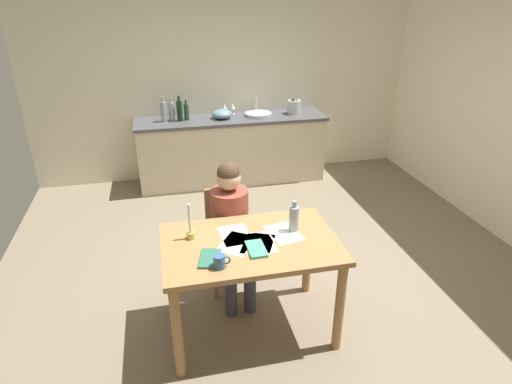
# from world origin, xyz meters

# --- Properties ---
(ground_plane) EXTENTS (5.20, 5.20, 0.04)m
(ground_plane) POSITION_xyz_m (0.00, 0.00, -0.02)
(ground_plane) COLOR #7A6B56
(wall_back) EXTENTS (5.20, 0.12, 2.60)m
(wall_back) POSITION_xyz_m (0.00, 2.60, 1.30)
(wall_back) COLOR silver
(wall_back) RESTS_ON ground
(kitchen_counter) EXTENTS (2.52, 0.64, 0.90)m
(kitchen_counter) POSITION_xyz_m (0.00, 2.24, 0.45)
(kitchen_counter) COLOR beige
(kitchen_counter) RESTS_ON ground
(dining_table) EXTENTS (1.28, 0.82, 0.79)m
(dining_table) POSITION_xyz_m (-0.37, -0.69, 0.67)
(dining_table) COLOR #9E7042
(dining_table) RESTS_ON ground
(chair_at_table) EXTENTS (0.41, 0.41, 0.89)m
(chair_at_table) POSITION_xyz_m (-0.43, -0.04, 0.50)
(chair_at_table) COLOR #9E7042
(chair_at_table) RESTS_ON ground
(person_seated) EXTENTS (0.33, 0.60, 1.19)m
(person_seated) POSITION_xyz_m (-0.42, -0.18, 0.68)
(person_seated) COLOR brown
(person_seated) RESTS_ON ground
(coffee_mug) EXTENTS (0.11, 0.08, 0.09)m
(coffee_mug) POSITION_xyz_m (-0.63, -0.96, 0.84)
(coffee_mug) COLOR #33598C
(coffee_mug) RESTS_ON dining_table
(candlestick) EXTENTS (0.06, 0.06, 0.28)m
(candlestick) POSITION_xyz_m (-0.78, -0.55, 0.87)
(candlestick) COLOR gold
(candlestick) RESTS_ON dining_table
(book_magazine) EXTENTS (0.19, 0.25, 0.02)m
(book_magazine) POSITION_xyz_m (-0.68, -0.85, 0.80)
(book_magazine) COLOR #2C634E
(book_magazine) RESTS_ON dining_table
(book_cookery) EXTENTS (0.13, 0.22, 0.02)m
(book_cookery) POSITION_xyz_m (-0.35, -0.81, 0.80)
(book_cookery) COLOR #449779
(book_cookery) RESTS_ON dining_table
(paper_letter) EXTENTS (0.31, 0.36, 0.00)m
(paper_letter) POSITION_xyz_m (-0.32, -0.73, 0.80)
(paper_letter) COLOR white
(paper_letter) RESTS_ON dining_table
(paper_bill) EXTENTS (0.22, 0.31, 0.00)m
(paper_bill) POSITION_xyz_m (-0.31, -0.72, 0.80)
(paper_bill) COLOR white
(paper_bill) RESTS_ON dining_table
(paper_envelope) EXTENTS (0.24, 0.31, 0.00)m
(paper_envelope) POSITION_xyz_m (-0.46, -0.57, 0.80)
(paper_envelope) COLOR white
(paper_envelope) RESTS_ON dining_table
(paper_receipt) EXTENTS (0.34, 0.36, 0.00)m
(paper_receipt) POSITION_xyz_m (-0.47, -0.69, 0.80)
(paper_receipt) COLOR white
(paper_receipt) RESTS_ON dining_table
(paper_notice) EXTENTS (0.26, 0.33, 0.00)m
(paper_notice) POSITION_xyz_m (-0.10, -0.62, 0.80)
(paper_notice) COLOR white
(paper_notice) RESTS_ON dining_table
(wine_bottle_on_table) EXTENTS (0.07, 0.07, 0.25)m
(wine_bottle_on_table) POSITION_xyz_m (-0.02, -0.60, 0.90)
(wine_bottle_on_table) COLOR #8C999E
(wine_bottle_on_table) RESTS_ON dining_table
(sink_unit) EXTENTS (0.36, 0.36, 0.24)m
(sink_unit) POSITION_xyz_m (0.37, 2.24, 0.92)
(sink_unit) COLOR #B2B7BC
(sink_unit) RESTS_ON kitchen_counter
(bottle_oil) EXTENTS (0.08, 0.08, 0.31)m
(bottle_oil) POSITION_xyz_m (-0.87, 2.25, 1.03)
(bottle_oil) COLOR #8C999E
(bottle_oil) RESTS_ON kitchen_counter
(bottle_vinegar) EXTENTS (0.08, 0.08, 0.29)m
(bottle_vinegar) POSITION_xyz_m (-0.76, 2.27, 1.02)
(bottle_vinegar) COLOR #8C999E
(bottle_vinegar) RESTS_ON kitchen_counter
(bottle_wine_red) EXTENTS (0.07, 0.07, 0.32)m
(bottle_wine_red) POSITION_xyz_m (-0.67, 2.22, 1.04)
(bottle_wine_red) COLOR black
(bottle_wine_red) RESTS_ON kitchen_counter
(bottle_sauce) EXTENTS (0.06, 0.06, 0.26)m
(bottle_sauce) POSITION_xyz_m (-0.58, 2.25, 1.01)
(bottle_sauce) COLOR #194C23
(bottle_sauce) RESTS_ON kitchen_counter
(mixing_bowl) EXTENTS (0.26, 0.26, 0.12)m
(mixing_bowl) POSITION_xyz_m (-0.12, 2.22, 0.96)
(mixing_bowl) COLOR #668C99
(mixing_bowl) RESTS_ON kitchen_counter
(stovetop_kettle) EXTENTS (0.18, 0.18, 0.22)m
(stovetop_kettle) POSITION_xyz_m (0.87, 2.24, 1.00)
(stovetop_kettle) COLOR #B7BABF
(stovetop_kettle) RESTS_ON kitchen_counter
(wine_glass_near_sink) EXTENTS (0.07, 0.07, 0.15)m
(wine_glass_near_sink) POSITION_xyz_m (0.05, 2.39, 1.01)
(wine_glass_near_sink) COLOR silver
(wine_glass_near_sink) RESTS_ON kitchen_counter
(wine_glass_by_kettle) EXTENTS (0.07, 0.07, 0.15)m
(wine_glass_by_kettle) POSITION_xyz_m (-0.06, 2.39, 1.01)
(wine_glass_by_kettle) COLOR silver
(wine_glass_by_kettle) RESTS_ON kitchen_counter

